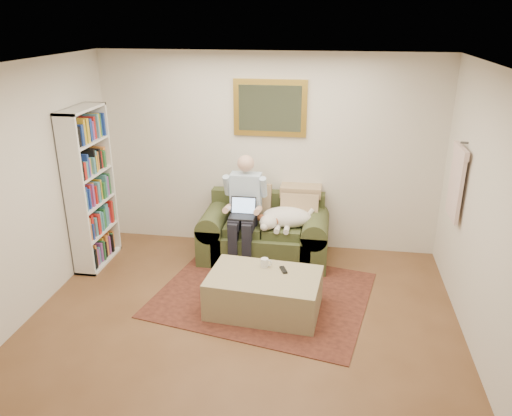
% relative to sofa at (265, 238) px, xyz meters
% --- Properties ---
extents(room_shell, '(4.51, 5.00, 2.61)m').
position_rel_sofa_xyz_m(room_shell, '(-0.02, -1.70, 1.02)').
color(room_shell, brown).
rests_on(room_shell, ground).
extents(rug, '(2.63, 2.27, 0.01)m').
position_rel_sofa_xyz_m(rug, '(0.12, -0.94, -0.28)').
color(rug, black).
rests_on(rug, room_shell).
extents(sofa, '(1.64, 0.84, 0.99)m').
position_rel_sofa_xyz_m(sofa, '(0.00, 0.00, 0.00)').
color(sofa, '#424E29').
rests_on(sofa, room_shell).
extents(seated_man, '(0.54, 0.77, 1.38)m').
position_rel_sofa_xyz_m(seated_man, '(-0.25, -0.15, 0.41)').
color(seated_man, '#8CB3D8').
rests_on(seated_man, sofa).
extents(laptop, '(0.32, 0.25, 0.23)m').
position_rel_sofa_xyz_m(laptop, '(-0.25, -0.21, 0.44)').
color(laptop, black).
rests_on(laptop, seated_man).
extents(sleeping_dog, '(0.68, 0.43, 0.25)m').
position_rel_sofa_xyz_m(sleeping_dog, '(0.29, -0.08, 0.34)').
color(sleeping_dog, white).
rests_on(sleeping_dog, sofa).
extents(ottoman, '(1.24, 0.84, 0.43)m').
position_rel_sofa_xyz_m(ottoman, '(0.18, -1.26, -0.07)').
color(ottoman, tan).
rests_on(ottoman, room_shell).
extents(coffee_mug, '(0.08, 0.08, 0.10)m').
position_rel_sofa_xyz_m(coffee_mug, '(0.15, -1.07, 0.19)').
color(coffee_mug, white).
rests_on(coffee_mug, ottoman).
extents(tv_remote, '(0.10, 0.16, 0.02)m').
position_rel_sofa_xyz_m(tv_remote, '(0.36, -1.12, 0.15)').
color(tv_remote, black).
rests_on(tv_remote, ottoman).
extents(bookshelf, '(0.28, 0.80, 2.00)m').
position_rel_sofa_xyz_m(bookshelf, '(-2.12, -0.45, 0.72)').
color(bookshelf, white).
rests_on(bookshelf, room_shell).
extents(wall_mirror, '(0.94, 0.04, 0.72)m').
position_rel_sofa_xyz_m(wall_mirror, '(-0.00, 0.42, 1.62)').
color(wall_mirror, gold).
rests_on(wall_mirror, room_shell).
extents(hanging_shirt, '(0.06, 0.52, 0.90)m').
position_rel_sofa_xyz_m(hanging_shirt, '(2.17, -0.45, 1.07)').
color(hanging_shirt, beige).
rests_on(hanging_shirt, room_shell).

